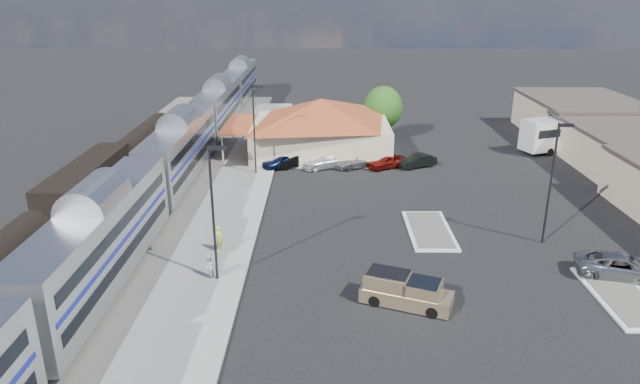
{
  "coord_description": "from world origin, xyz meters",
  "views": [
    {
      "loc": [
        -4.18,
        -38.48,
        17.83
      ],
      "look_at": [
        -4.47,
        3.12,
        2.8
      ],
      "focal_mm": 32.0,
      "sensor_mm": 36.0,
      "label": 1
    }
  ],
  "objects_px": {
    "pickup_truck": "(407,291)",
    "coach_bus": "(570,131)",
    "station_depot": "(320,126)",
    "suv": "(622,266)"
  },
  "relations": [
    {
      "from": "pickup_truck",
      "to": "coach_bus",
      "type": "xyz_separation_m",
      "value": [
        23.26,
        34.11,
        1.37
      ]
    },
    {
      "from": "station_depot",
      "to": "pickup_truck",
      "type": "distance_m",
      "value": 33.32
    },
    {
      "from": "pickup_truck",
      "to": "suv",
      "type": "distance_m",
      "value": 14.79
    },
    {
      "from": "coach_bus",
      "to": "pickup_truck",
      "type": "bearing_deg",
      "value": 124.99
    },
    {
      "from": "suv",
      "to": "coach_bus",
      "type": "distance_m",
      "value": 31.93
    },
    {
      "from": "station_depot",
      "to": "pickup_truck",
      "type": "height_order",
      "value": "station_depot"
    },
    {
      "from": "station_depot",
      "to": "coach_bus",
      "type": "relative_size",
      "value": 1.49
    },
    {
      "from": "station_depot",
      "to": "suv",
      "type": "relative_size",
      "value": 3.23
    },
    {
      "from": "suv",
      "to": "coach_bus",
      "type": "xyz_separation_m",
      "value": [
        8.88,
        30.64,
        1.46
      ]
    },
    {
      "from": "pickup_truck",
      "to": "coach_bus",
      "type": "distance_m",
      "value": 41.31
    }
  ]
}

